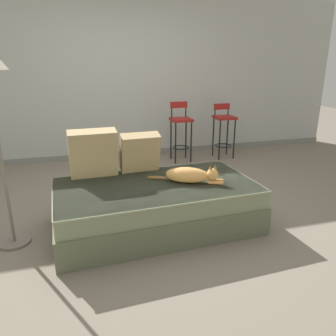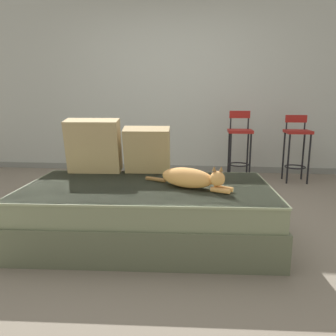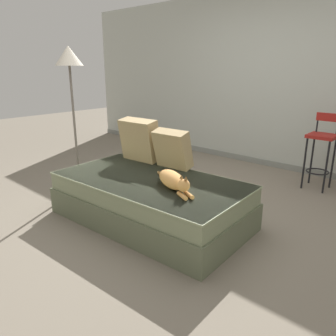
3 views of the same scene
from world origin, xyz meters
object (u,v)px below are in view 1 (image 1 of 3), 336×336
object	(u,v)px
bar_stool_by_doorway	(224,125)
throw_pillow_corner	(93,153)
couch	(156,205)
throw_pillow_middle	(140,152)
bar_stool_near_window	(181,127)
cat	(190,175)

from	to	relation	value
bar_stool_by_doorway	throw_pillow_corner	bearing A→B (deg)	-142.65
couch	throw_pillow_middle	bearing A→B (deg)	99.39
couch	throw_pillow_corner	xyz separation A→B (m)	(-0.55, 0.39, 0.46)
throw_pillow_corner	bar_stool_by_doorway	xyz separation A→B (m)	(2.23, 1.71, -0.14)
bar_stool_near_window	cat	bearing A→B (deg)	-105.53
couch	bar_stool_by_doorway	bearing A→B (deg)	51.19
couch	throw_pillow_corner	distance (m)	0.82
cat	bar_stool_by_doorway	world-z (taller)	bar_stool_by_doorway
couch	bar_stool_by_doorway	distance (m)	2.71
bar_stool_near_window	bar_stool_by_doorway	bearing A→B (deg)	-0.05
couch	throw_pillow_corner	bearing A→B (deg)	144.53
bar_stool_by_doorway	throw_pillow_middle	bearing A→B (deg)	-136.21
throw_pillow_middle	cat	bearing A→B (deg)	-48.23
throw_pillow_middle	cat	distance (m)	0.62
throw_pillow_middle	cat	size ratio (longest dim) A/B	0.62
couch	cat	xyz separation A→B (m)	(0.34, -0.04, 0.29)
throw_pillow_middle	bar_stool_near_window	xyz separation A→B (m)	(1.00, 1.68, -0.10)
throw_pillow_corner	bar_stool_near_window	world-z (taller)	bar_stool_near_window
throw_pillow_middle	bar_stool_near_window	world-z (taller)	bar_stool_near_window
throw_pillow_middle	couch	bearing A→B (deg)	-80.61
couch	throw_pillow_middle	size ratio (longest dim) A/B	4.63
throw_pillow_corner	bar_stool_near_window	distance (m)	2.26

